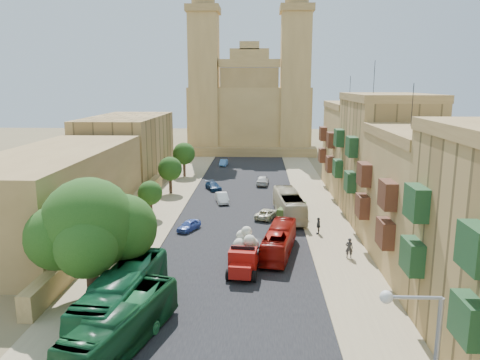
# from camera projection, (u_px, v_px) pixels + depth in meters

# --- Properties ---
(ground) EXTENTS (260.00, 260.00, 0.00)m
(ground) POSITION_uv_depth(u_px,v_px,m) (222.00, 328.00, 28.96)
(ground) COLOR brown
(road_surface) EXTENTS (14.00, 140.00, 0.01)m
(road_surface) POSITION_uv_depth(u_px,v_px,m) (241.00, 205.00, 58.31)
(road_surface) COLOR black
(road_surface) RESTS_ON ground
(sidewalk_east) EXTENTS (5.00, 140.00, 0.01)m
(sidewalk_east) POSITION_uv_depth(u_px,v_px,m) (318.00, 206.00, 57.92)
(sidewalk_east) COLOR #998764
(sidewalk_east) RESTS_ON ground
(sidewalk_west) EXTENTS (5.00, 140.00, 0.01)m
(sidewalk_west) POSITION_uv_depth(u_px,v_px,m) (166.00, 204.00, 58.70)
(sidewalk_west) COLOR #998764
(sidewalk_west) RESTS_ON ground
(kerb_east) EXTENTS (0.25, 140.00, 0.12)m
(kerb_east) POSITION_uv_depth(u_px,v_px,m) (298.00, 205.00, 58.01)
(kerb_east) COLOR #998764
(kerb_east) RESTS_ON ground
(kerb_west) EXTENTS (0.25, 140.00, 0.12)m
(kerb_west) POSITION_uv_depth(u_px,v_px,m) (186.00, 204.00, 58.58)
(kerb_west) COLOR #998764
(kerb_west) RESTS_ON ground
(townhouse_b) EXTENTS (9.00, 14.00, 14.90)m
(townhouse_b) POSITION_uv_depth(u_px,v_px,m) (428.00, 199.00, 37.92)
(townhouse_b) COLOR #A4814A
(townhouse_b) RESTS_ON ground
(townhouse_c) EXTENTS (9.00, 14.00, 17.40)m
(townhouse_c) POSITION_uv_depth(u_px,v_px,m) (384.00, 157.00, 51.36)
(townhouse_c) COLOR tan
(townhouse_c) RESTS_ON ground
(townhouse_d) EXTENTS (9.00, 14.00, 15.90)m
(townhouse_d) POSITION_uv_depth(u_px,v_px,m) (358.00, 147.00, 65.21)
(townhouse_d) COLOR #A4814A
(townhouse_d) RESTS_ON ground
(west_wall) EXTENTS (1.00, 40.00, 1.80)m
(west_wall) POSITION_uv_depth(u_px,v_px,m) (118.00, 220.00, 48.85)
(west_wall) COLOR #A4814A
(west_wall) RESTS_ON ground
(west_building_low) EXTENTS (10.00, 28.00, 8.40)m
(west_building_low) POSITION_uv_depth(u_px,v_px,m) (56.00, 193.00, 46.45)
(west_building_low) COLOR olive
(west_building_low) RESTS_ON ground
(west_building_mid) EXTENTS (10.00, 22.00, 10.00)m
(west_building_mid) POSITION_uv_depth(u_px,v_px,m) (128.00, 149.00, 71.73)
(west_building_mid) COLOR tan
(west_building_mid) RESTS_ON ground
(church) EXTENTS (28.00, 22.50, 36.30)m
(church) POSITION_uv_depth(u_px,v_px,m) (250.00, 108.00, 103.94)
(church) COLOR #A4814A
(church) RESTS_ON ground
(ficus_tree) EXTENTS (8.61, 7.92, 8.61)m
(ficus_tree) POSITION_uv_depth(u_px,v_px,m) (90.00, 228.00, 32.23)
(ficus_tree) COLOR #3A281D
(ficus_tree) RESTS_ON ground
(street_tree_a) EXTENTS (2.99, 2.99, 4.59)m
(street_tree_a) POSITION_uv_depth(u_px,v_px,m) (118.00, 222.00, 40.48)
(street_tree_a) COLOR #3A281D
(street_tree_a) RESTS_ON ground
(street_tree_b) EXTENTS (2.74, 2.74, 4.22)m
(street_tree_b) POSITION_uv_depth(u_px,v_px,m) (150.00, 193.00, 52.28)
(street_tree_b) COLOR #3A281D
(street_tree_b) RESTS_ON ground
(street_tree_c) EXTENTS (3.30, 3.30, 5.07)m
(street_tree_c) POSITION_uv_depth(u_px,v_px,m) (170.00, 169.00, 63.90)
(street_tree_c) COLOR #3A281D
(street_tree_c) RESTS_ON ground
(street_tree_d) EXTENTS (3.60, 3.60, 5.53)m
(street_tree_d) POSITION_uv_depth(u_px,v_px,m) (184.00, 154.00, 75.57)
(street_tree_d) COLOR #3A281D
(street_tree_d) RESTS_ON ground
(red_truck) EXTENTS (2.88, 6.05, 3.42)m
(red_truck) POSITION_uv_depth(u_px,v_px,m) (245.00, 252.00, 37.67)
(red_truck) COLOR #A2120C
(red_truck) RESTS_ON ground
(olive_pickup) EXTENTS (3.45, 4.91, 1.86)m
(olive_pickup) POSITION_uv_depth(u_px,v_px,m) (292.00, 214.00, 50.88)
(olive_pickup) COLOR #415B22
(olive_pickup) RESTS_ON ground
(bus_green_south) EXTENTS (4.83, 10.22, 2.77)m
(bus_green_south) POSITION_uv_depth(u_px,v_px,m) (122.00, 326.00, 26.48)
(bus_green_south) COLOR #144C27
(bus_green_south) RESTS_ON ground
(bus_green_north) EXTENTS (3.70, 11.46, 3.14)m
(bus_green_north) POSITION_uv_depth(u_px,v_px,m) (123.00, 295.00, 29.96)
(bus_green_north) COLOR #12562F
(bus_green_north) RESTS_ON ground
(bus_red_east) EXTENTS (3.60, 9.01, 2.45)m
(bus_red_east) POSITION_uv_depth(u_px,v_px,m) (279.00, 241.00, 41.24)
(bus_red_east) COLOR #9C130C
(bus_red_east) RESTS_ON ground
(bus_cream_east) EXTENTS (3.35, 10.45, 2.86)m
(bus_cream_east) POSITION_uv_depth(u_px,v_px,m) (289.00, 205.00, 52.73)
(bus_cream_east) COLOR beige
(bus_cream_east) RESTS_ON ground
(car_blue_a) EXTENTS (2.48, 3.44, 1.09)m
(car_blue_a) POSITION_uv_depth(u_px,v_px,m) (189.00, 225.00, 48.08)
(car_blue_a) COLOR #4460B9
(car_blue_a) RESTS_ON ground
(car_white_a) EXTENTS (2.16, 4.04, 1.26)m
(car_white_a) POSITION_uv_depth(u_px,v_px,m) (222.00, 198.00, 59.30)
(car_white_a) COLOR white
(car_white_a) RESTS_ON ground
(car_cream) EXTENTS (3.05, 4.29, 1.09)m
(car_cream) POSITION_uv_depth(u_px,v_px,m) (267.00, 214.00, 52.44)
(car_cream) COLOR beige
(car_cream) RESTS_ON ground
(car_dkblue) EXTENTS (2.97, 4.13, 1.11)m
(car_dkblue) POSITION_uv_depth(u_px,v_px,m) (213.00, 186.00, 66.43)
(car_dkblue) COLOR navy
(car_dkblue) RESTS_ON ground
(car_white_b) EXTENTS (2.05, 4.36, 1.44)m
(car_white_b) POSITION_uv_depth(u_px,v_px,m) (263.00, 180.00, 69.58)
(car_white_b) COLOR silver
(car_white_b) RESTS_ON ground
(car_blue_b) EXTENTS (1.44, 3.54, 1.14)m
(car_blue_b) POSITION_uv_depth(u_px,v_px,m) (224.00, 163.00, 85.79)
(car_blue_b) COLOR #4F86C7
(car_blue_b) RESTS_ON ground
(pedestrian_a) EXTENTS (0.70, 0.50, 1.80)m
(pedestrian_a) POSITION_uv_depth(u_px,v_px,m) (349.00, 248.00, 40.43)
(pedestrian_a) COLOR #2C2A2D
(pedestrian_a) RESTS_ON ground
(pedestrian_c) EXTENTS (0.58, 1.07, 1.73)m
(pedestrian_c) POSITION_uv_depth(u_px,v_px,m) (318.00, 226.00, 46.86)
(pedestrian_c) COLOR #333336
(pedestrian_c) RESTS_ON ground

